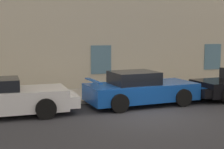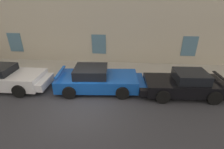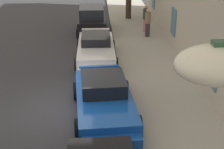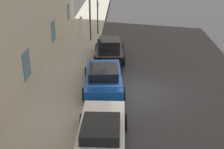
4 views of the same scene
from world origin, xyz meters
The scene contains 7 objects.
ground_plane centered at (0.00, 0.00, 0.00)m, with size 80.00×80.00×0.00m, color #333338.
sidewalk centered at (0.00, 4.21, 0.07)m, with size 60.00×3.32×0.14m, color #A8A399.
sportscar_red_lead centered at (-4.83, 1.46, 0.63)m, with size 4.94×2.08×1.38m.
sportscar_yellow_flank centered at (0.67, 1.73, 0.63)m, with size 5.12×2.46×1.41m.
hatchback_parked centered at (-10.32, 1.21, 0.80)m, with size 3.72×1.96×1.77m.
pedestrian_strolling centered at (-8.91, 4.70, 1.04)m, with size 0.40×0.40×1.76m.
pedestrian_bystander centered at (-9.99, 4.72, 1.03)m, with size 0.51×0.51×1.75m.
Camera 3 is at (11.57, 1.46, 6.45)m, focal length 54.43 mm.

